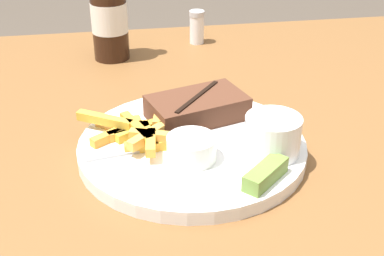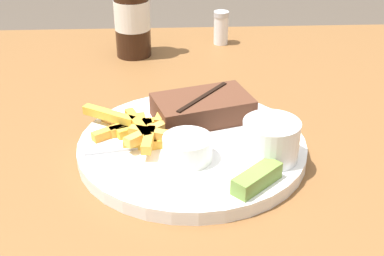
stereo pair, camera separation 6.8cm
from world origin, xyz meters
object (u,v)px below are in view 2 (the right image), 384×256
object	(u,v)px
dinner_plate	(192,147)
steak_portion	(203,108)
coleslaw_cup	(271,138)
dipping_sauce_cup	(187,147)
beer_bottle	(132,13)
fork_utensil	(132,147)
knife_utensil	(189,126)
salt_shaker	(221,28)
pickle_spear	(257,179)

from	to	relation	value
dinner_plate	steak_portion	distance (m)	0.07
dinner_plate	coleslaw_cup	xyz separation A→B (m)	(0.09, -0.04, 0.04)
steak_portion	dipping_sauce_cup	distance (m)	0.11
dipping_sauce_cup	beer_bottle	world-z (taller)	beer_bottle
fork_utensil	knife_utensil	world-z (taller)	knife_utensil
dipping_sauce_cup	knife_utensil	bearing A→B (deg)	85.85
fork_utensil	salt_shaker	xyz separation A→B (m)	(0.15, 0.42, 0.01)
dipping_sauce_cup	salt_shaker	bearing A→B (deg)	79.45
coleslaw_cup	dipping_sauce_cup	distance (m)	0.10
coleslaw_cup	pickle_spear	xyz separation A→B (m)	(-0.03, -0.06, -0.02)
steak_portion	knife_utensil	distance (m)	0.04
dinner_plate	pickle_spear	bearing A→B (deg)	-56.17
coleslaw_cup	dipping_sauce_cup	bearing A→B (deg)	179.25
pickle_spear	fork_utensil	distance (m)	0.17
pickle_spear	fork_utensil	bearing A→B (deg)	148.63
steak_portion	pickle_spear	world-z (taller)	steak_portion
steak_portion	fork_utensil	size ratio (longest dim) A/B	1.11
dinner_plate	knife_utensil	world-z (taller)	knife_utensil
knife_utensil	salt_shaker	distance (m)	0.38
pickle_spear	beer_bottle	distance (m)	0.49
coleslaw_cup	dipping_sauce_cup	world-z (taller)	coleslaw_cup
dinner_plate	coleslaw_cup	size ratio (longest dim) A/B	4.23
knife_utensil	beer_bottle	bearing A→B (deg)	-0.34
coleslaw_cup	salt_shaker	distance (m)	0.45
coleslaw_cup	salt_shaker	bearing A→B (deg)	92.23
salt_shaker	pickle_spear	bearing A→B (deg)	-90.85
steak_portion	dipping_sauce_cup	xyz separation A→B (m)	(-0.03, -0.10, 0.00)
fork_utensil	beer_bottle	distance (m)	0.37
salt_shaker	coleslaw_cup	bearing A→B (deg)	-87.77
dipping_sauce_cup	beer_bottle	bearing A→B (deg)	102.08
pickle_spear	fork_utensil	size ratio (longest dim) A/B	0.48
dipping_sauce_cup	beer_bottle	size ratio (longest dim) A/B	0.27
steak_portion	salt_shaker	world-z (taller)	salt_shaker
beer_bottle	salt_shaker	xyz separation A→B (m)	(0.17, 0.05, -0.05)
knife_utensil	coleslaw_cup	bearing A→B (deg)	-146.31
dinner_plate	beer_bottle	bearing A→B (deg)	104.59
salt_shaker	dinner_plate	bearing A→B (deg)	-100.58
fork_utensil	steak_portion	bearing A→B (deg)	28.99
steak_portion	coleslaw_cup	bearing A→B (deg)	-54.35
steak_portion	coleslaw_cup	distance (m)	0.13
dinner_plate	steak_portion	xyz separation A→B (m)	(0.02, 0.06, 0.03)
coleslaw_cup	knife_utensil	xyz separation A→B (m)	(-0.10, 0.08, -0.03)
dinner_plate	knife_utensil	size ratio (longest dim) A/B	1.82
dinner_plate	salt_shaker	size ratio (longest dim) A/B	4.56
beer_bottle	salt_shaker	size ratio (longest dim) A/B	3.53
pickle_spear	beer_bottle	world-z (taller)	beer_bottle
dinner_plate	fork_utensil	world-z (taller)	fork_utensil
dinner_plate	knife_utensil	distance (m)	0.04
dinner_plate	beer_bottle	size ratio (longest dim) A/B	1.29
pickle_spear	knife_utensil	world-z (taller)	pickle_spear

